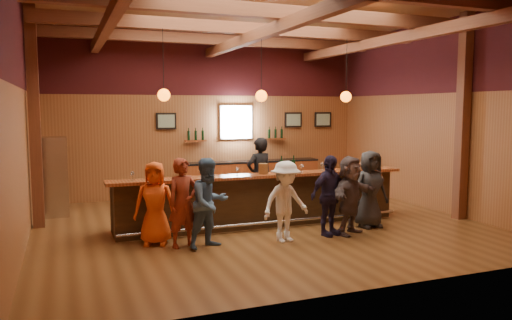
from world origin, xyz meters
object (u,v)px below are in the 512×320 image
object	(u,v)px
customer_navy	(329,196)
ice_bucket	(263,169)
customer_dark	(370,189)
stainless_fridge	(52,177)
customer_white	(286,202)
customer_orange	(155,203)
bar_counter	(259,199)
customer_brown	(350,195)
customer_denim	(209,203)
back_bar_cabinet	(252,177)
bartender	(259,176)
customer_redvest	(183,203)
bottle_a	(281,166)

from	to	relation	value
customer_navy	ice_bucket	size ratio (longest dim) A/B	7.24
customer_dark	customer_navy	bearing A→B (deg)	-167.87
stainless_fridge	customer_white	xyz separation A→B (m)	(4.04, -3.97, -0.15)
customer_orange	bar_counter	bearing A→B (deg)	38.02
stainless_fridge	customer_navy	world-z (taller)	stainless_fridge
customer_white	customer_brown	distance (m)	1.40
customer_white	customer_dark	xyz separation A→B (m)	(2.10, 0.41, 0.05)
customer_denim	customer_brown	world-z (taller)	customer_denim
bar_counter	customer_orange	size ratio (longest dim) A/B	4.19
stainless_fridge	customer_dark	world-z (taller)	stainless_fridge
customer_orange	ice_bucket	world-z (taller)	customer_orange
customer_orange	customer_navy	xyz separation A→B (m)	(3.23, -0.57, 0.03)
ice_bucket	customer_navy	bearing A→B (deg)	-48.78
bar_counter	customer_white	bearing A→B (deg)	-93.07
back_bar_cabinet	bartender	xyz separation A→B (m)	(-0.86, -2.76, 0.42)
bar_counter	customer_orange	bearing A→B (deg)	-160.53
customer_brown	ice_bucket	xyz separation A→B (m)	(-1.36, 1.13, 0.45)
customer_denim	customer_white	xyz separation A→B (m)	(1.40, -0.14, -0.05)
stainless_fridge	customer_denim	xyz separation A→B (m)	(2.63, -3.83, -0.10)
ice_bucket	bar_counter	bearing A→B (deg)	82.88
back_bar_cabinet	customer_redvest	xyz separation A→B (m)	(-3.09, -4.74, 0.32)
customer_denim	ice_bucket	xyz separation A→B (m)	(1.44, 1.04, 0.42)
customer_navy	customer_dark	size ratio (longest dim) A/B	0.98
stainless_fridge	ice_bucket	xyz separation A→B (m)	(4.08, -2.78, 0.32)
customer_brown	customer_orange	bearing A→B (deg)	141.07
customer_redvest	customer_denim	distance (m)	0.47
customer_dark	bartender	size ratio (longest dim) A/B	0.89
ice_bucket	customer_brown	bearing A→B (deg)	-39.63
back_bar_cabinet	customer_denim	world-z (taller)	customer_denim
bar_counter	customer_denim	world-z (taller)	customer_denim
customer_brown	bartender	world-z (taller)	bartender
customer_orange	customer_redvest	bearing A→B (deg)	-19.67
bar_counter	customer_orange	world-z (taller)	customer_orange
customer_redvest	customer_orange	bearing A→B (deg)	126.71
customer_white	customer_navy	world-z (taller)	customer_navy
customer_brown	customer_denim	bearing A→B (deg)	149.15
customer_navy	customer_dark	xyz separation A→B (m)	(1.12, 0.29, 0.02)
customer_white	bottle_a	bearing A→B (deg)	56.90
customer_orange	customer_denim	world-z (taller)	customer_denim
stainless_fridge	customer_dark	size ratio (longest dim) A/B	1.13
customer_orange	ice_bucket	bearing A→B (deg)	30.71
stainless_fridge	customer_denim	bearing A→B (deg)	-55.49
customer_redvest	customer_brown	world-z (taller)	customer_redvest
stainless_fridge	customer_brown	distance (m)	6.70
back_bar_cabinet	stainless_fridge	world-z (taller)	stainless_fridge
customer_brown	bottle_a	size ratio (longest dim) A/B	4.47
bartender	bottle_a	xyz separation A→B (m)	(0.11, -0.98, 0.35)
back_bar_cabinet	ice_bucket	bearing A→B (deg)	-107.42
back_bar_cabinet	bottle_a	bearing A→B (deg)	-101.32
customer_brown	customer_dark	size ratio (longest dim) A/B	0.97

